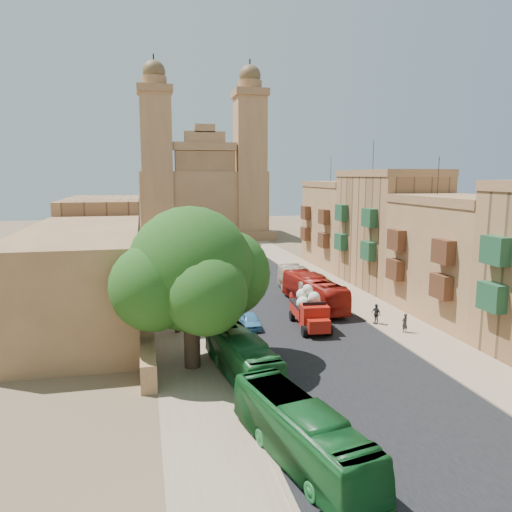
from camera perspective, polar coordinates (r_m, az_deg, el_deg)
name	(u,v)px	position (r m, az deg, el deg)	size (l,w,h in m)	color
ground	(343,377)	(34.27, 9.92, -13.47)	(260.00, 260.00, 0.00)	brown
road_surface	(249,283)	(61.81, -0.82, -3.08)	(14.00, 140.00, 0.01)	black
sidewalk_east	(321,279)	(64.40, 7.49, -2.66)	(5.00, 140.00, 0.01)	#8F775E
sidewalk_west	(171,287)	(60.61, -9.66, -3.46)	(5.00, 140.00, 0.01)	#8F775E
kerb_east	(303,280)	(63.58, 5.37, -2.73)	(0.25, 140.00, 0.12)	#8F775E
kerb_west	(192,285)	(60.77, -7.30, -3.32)	(0.25, 140.00, 0.12)	#8F775E
townhouse_b	(460,257)	(49.72, 22.30, -0.15)	(9.00, 14.00, 14.90)	#996C45
townhouse_c	(389,228)	(61.43, 14.91, 3.06)	(9.00, 14.00, 17.40)	#A3734A
townhouse_d	(343,224)	(74.13, 9.87, 3.64)	(9.00, 14.00, 15.90)	#996C45
west_wall	(146,301)	(50.60, -12.45, -5.02)	(1.00, 40.00, 1.80)	#996C45
west_building_low	(84,274)	(48.25, -19.11, -1.99)	(10.00, 28.00, 8.40)	brown
west_building_mid	(104,234)	(73.76, -16.99, 2.44)	(10.00, 22.00, 10.00)	#A3734A
church	(202,193)	(108.50, -6.20, 7.20)	(28.00, 22.50, 36.30)	#996C45
ficus_tree	(192,274)	(33.89, -7.31, -2.00)	(11.15, 10.26, 11.15)	#3A281D
street_tree_a	(177,300)	(42.44, -9.06, -4.96)	(2.76, 2.76, 4.25)	#3A281D
street_tree_b	(169,271)	(54.10, -9.91, -1.68)	(2.98, 2.98, 4.58)	#3A281D
street_tree_c	(164,249)	(65.82, -10.47, 0.84)	(3.65, 3.65, 5.61)	#3A281D
street_tree_d	(161,242)	(77.80, -10.83, 1.55)	(2.95, 2.95, 4.53)	#3A281D
red_truck	(310,310)	(43.71, 6.20, -6.15)	(2.90, 6.43, 3.66)	#AA180D
olive_pickup	(318,285)	(56.76, 7.10, -3.35)	(2.29, 4.51, 1.80)	#3D4C1C
bus_green_south	(301,432)	(24.41, 5.14, -19.44)	(2.41, 10.29, 2.87)	#165B25
bus_green_north	(241,356)	(33.41, -1.67, -11.32)	(2.38, 10.17, 2.83)	#1C5D29
bus_red_east	(314,292)	(50.61, 6.61, -4.08)	(2.65, 11.31, 3.15)	#A01A11
bus_cream_east	(299,283)	(55.00, 4.98, -3.08)	(2.49, 10.64, 2.97)	beige
car_blue_a	(250,321)	(43.75, -0.64, -7.39)	(1.53, 3.79, 1.29)	teal
car_white_a	(208,274)	(64.38, -5.52, -2.08)	(1.28, 3.68, 1.21)	silver
car_cream	(289,280)	(60.71, 3.74, -2.79)	(1.86, 4.03, 1.12)	#FFF7CD
car_dkblue	(228,267)	(69.42, -3.22, -1.27)	(1.57, 3.86, 1.12)	#182549
car_white_b	(236,262)	(73.05, -2.34, -0.66)	(1.58, 3.92, 1.34)	silver
car_blue_b	(207,252)	(82.82, -5.67, 0.41)	(1.24, 3.55, 1.17)	#486DB8
pedestrian_a	(405,323)	(44.27, 16.63, -7.34)	(0.60, 0.39, 1.65)	#2B272D
pedestrian_c	(376,314)	(46.06, 13.55, -6.44)	(1.08, 0.45, 1.84)	#2F2E31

